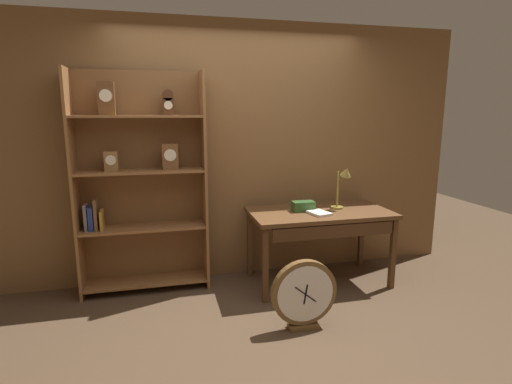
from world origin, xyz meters
name	(u,v)px	position (x,y,z in m)	size (l,w,h in m)	color
ground_plane	(274,336)	(0.00, 0.00, 0.00)	(10.00, 10.00, 0.00)	#4C3826
back_wood_panel	(238,152)	(0.00, 1.34, 1.30)	(4.80, 0.05, 2.60)	brown
bookshelf	(140,184)	(-0.98, 1.16, 1.05)	(1.19, 0.32, 2.09)	brown
workbench	(321,219)	(0.73, 0.86, 0.67)	(1.39, 0.73, 0.75)	brown
desk_lamp	(343,182)	(0.98, 0.91, 1.03)	(0.18, 0.18, 0.44)	olive
toolbox_small	(303,206)	(0.57, 0.92, 0.80)	(0.22, 0.12, 0.10)	#2D5123
open_repair_manual	(319,213)	(0.67, 0.75, 0.76)	(0.16, 0.22, 0.03)	silver
round_clock_large	(304,294)	(0.27, 0.06, 0.29)	(0.54, 0.11, 0.58)	brown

